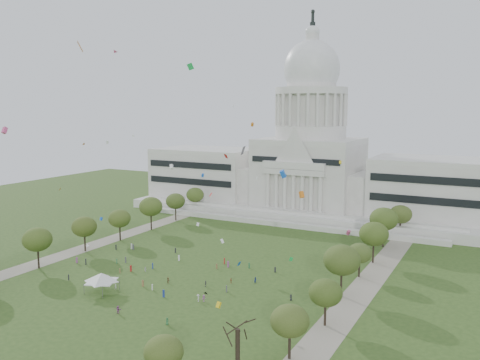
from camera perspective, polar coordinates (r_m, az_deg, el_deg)
The scene contains 33 objects.
ground at distance 141.56m, azimuth -8.72°, elevation -12.00°, with size 400.00×400.00×0.00m, color #2F4C1B.
capitol at distance 235.43m, azimuth 7.81°, elevation 1.69°, with size 160.00×64.50×91.30m.
path_left at distance 193.09m, azimuth -14.94°, elevation -6.67°, with size 8.00×160.00×0.04m, color gray.
path_right at distance 148.19m, azimuth 14.12°, elevation -11.21°, with size 8.00×160.00×0.04m, color gray.
row_tree_r_0 at distance 102.03m, azimuth 5.62°, elevation -15.47°, with size 7.67×7.67×10.91m.
row_tree_l_1 at distance 166.14m, azimuth -21.81°, elevation -6.22°, with size 8.86×8.86×12.59m.
row_tree_r_1 at distance 117.23m, azimuth 9.59°, elevation -12.38°, with size 7.58×7.58×10.78m.
row_tree_l_2 at distance 180.22m, azimuth -17.09°, elevation -5.04°, with size 8.42×8.42×11.97m.
row_tree_r_2 at distance 134.56m, azimuth 11.37°, elevation -8.81°, with size 9.55×9.55×13.58m.
row_tree_l_3 at distance 191.44m, azimuth -13.38°, elevation -4.22°, with size 8.12×8.12×11.55m.
row_tree_r_3 at distance 151.02m, azimuth 13.29°, elevation -8.00°, with size 7.01×7.01×9.98m.
row_tree_l_4 at distance 205.16m, azimuth -9.99°, elevation -2.96°, with size 9.29×9.29×13.21m.
row_tree_r_4 at distance 165.01m, azimuth 14.81°, elevation -5.88°, with size 9.19×9.19×13.06m.
row_tree_l_5 at distance 220.67m, azimuth -7.26°, elevation -2.37°, with size 8.33×8.33×11.85m.
row_tree_r_5 at distance 184.33m, azimuth 15.85°, elevation -4.25°, with size 9.82×9.82×13.96m.
row_tree_l_6 at distance 236.39m, azimuth -5.07°, elevation -1.67°, with size 8.19×8.19×11.64m.
row_tree_r_6 at distance 201.42m, azimuth 17.60°, elevation -3.69°, with size 8.42×8.42×11.97m.
near_tree_1 at distance 92.81m, azimuth -8.57°, elevation -18.56°, with size 6.93×6.93×9.86m.
big_bare_tree at distance 97.36m, azimuth -0.27°, elevation -16.04°, with size 6.00×5.00×12.80m.
event_tent at distance 141.13m, azimuth -15.29°, elevation -10.46°, with size 12.52×12.52×5.40m.
person_0 at distance 132.69m, azimuth 5.74°, elevation -12.97°, with size 0.80×0.52×1.64m, color #26262B.
person_2 at distance 144.13m, azimuth 1.76°, elevation -11.17°, with size 0.83×0.51×1.71m, color navy.
person_3 at distance 131.72m, azimuth -4.72°, elevation -13.06°, with size 1.21×0.62×1.87m, color silver.
person_4 at distance 141.67m, azimuth -3.88°, elevation -11.53°, with size 1.02×0.56×1.73m, color #4C4C51.
person_5 at distance 145.43m, azimuth -8.08°, elevation -11.07°, with size 1.59×0.63×1.72m, color olive.
person_6 at distance 119.79m, azimuth -8.18°, elevation -15.41°, with size 0.81×0.52×1.65m, color #33723F.
person_7 at distance 143.31m, azimuth -13.80°, elevation -11.58°, with size 0.54×0.39×1.48m, color silver.
person_8 at distance 155.90m, azimuth -10.57°, elevation -9.84°, with size 0.71×0.44×1.46m, color silver.
person_9 at distance 131.52m, azimuth -4.08°, elevation -13.11°, with size 1.15×0.59×1.78m, color #994C8C.
person_10 at distance 144.13m, azimuth -1.01°, elevation -11.23°, with size 0.83×0.45×1.41m, color #B21E1E.
person_11 at distance 127.77m, azimuth -13.53°, elevation -13.96°, with size 1.74×0.69×1.88m, color #994C8C.
distant_crowd at distance 159.26m, azimuth -9.29°, elevation -9.36°, with size 59.44×37.15×1.93m.
kite_swarm at distance 141.42m, azimuth -5.29°, elevation -0.72°, with size 86.17×103.28×62.03m.
Camera 1 is at (79.80, -106.33, 48.63)m, focal length 38.00 mm.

